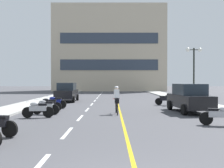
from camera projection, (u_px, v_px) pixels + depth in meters
ground_plane at (114, 102)px, 24.92m from camera, size 140.00×140.00×0.00m
curb_left at (48, 99)px, 27.89m from camera, size 2.40×72.00×0.12m
curb_right at (180, 99)px, 27.94m from camera, size 2.40×72.00×0.12m
lane_dash_0 at (36, 168)px, 5.91m from camera, size 0.14×2.20×0.01m
lane_dash_1 at (66, 133)px, 9.91m from camera, size 0.14×2.20×0.01m
lane_dash_2 at (79, 118)px, 13.91m from camera, size 0.14×2.20×0.01m
lane_dash_3 at (86, 110)px, 17.91m from camera, size 0.14×2.20×0.01m
lane_dash_4 at (91, 104)px, 21.91m from camera, size 0.14×2.20×0.01m
lane_dash_5 at (94, 101)px, 25.91m from camera, size 0.14×2.20×0.01m
lane_dash_6 at (96, 98)px, 29.91m from camera, size 0.14×2.20×0.01m
lane_dash_7 at (98, 96)px, 33.91m from camera, size 0.14×2.20×0.01m
lane_dash_8 at (99, 94)px, 37.91m from camera, size 0.14×2.20×0.01m
lane_dash_9 at (101, 93)px, 41.91m from camera, size 0.14×2.20×0.01m
lane_dash_10 at (102, 92)px, 45.91m from camera, size 0.14×2.20×0.01m
lane_dash_11 at (102, 91)px, 49.91m from camera, size 0.14×2.20×0.01m
centre_line_yellow at (116, 99)px, 27.92m from camera, size 0.12×66.00×0.01m
office_building at (108, 49)px, 52.56m from camera, size 22.19×7.62×16.92m
street_lamp_mid at (193, 62)px, 22.88m from camera, size 1.46×0.36×4.85m
parked_car_near at (188, 98)px, 16.46m from camera, size 2.18×4.32×1.82m
parked_car_mid at (66, 92)px, 24.97m from camera, size 1.94×4.21×1.82m
motorcycle_2 at (218, 115)px, 11.52m from camera, size 1.68×0.65×0.92m
motorcycle_3 at (37, 109)px, 13.93m from camera, size 1.70×0.60×0.92m
motorcycle_4 at (45, 107)px, 15.33m from camera, size 1.70×0.60×0.92m
motorcycle_5 at (48, 104)px, 16.91m from camera, size 1.70×0.60×0.92m
motorcycle_6 at (54, 102)px, 18.65m from camera, size 1.70×0.60×0.92m
motorcycle_7 at (165, 99)px, 21.24m from camera, size 1.70×0.60×0.92m
cyclist_rider at (116, 99)px, 15.60m from camera, size 0.42×1.77×1.71m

